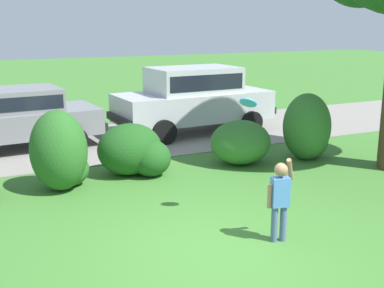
{
  "coord_description": "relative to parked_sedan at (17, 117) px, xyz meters",
  "views": [
    {
      "loc": [
        -3.24,
        -5.76,
        3.19
      ],
      "look_at": [
        0.47,
        1.94,
        1.1
      ],
      "focal_mm": 47.0,
      "sensor_mm": 36.0,
      "label": 1
    }
  ],
  "objects": [
    {
      "name": "shrub_centre_right",
      "position": [
        4.4,
        -3.65,
        -0.34
      ],
      "size": [
        1.42,
        1.25,
        1.02
      ],
      "color": "#33702B",
      "rests_on": "ground"
    },
    {
      "name": "driveway_strip",
      "position": [
        1.81,
        -0.22,
        -0.84
      ],
      "size": [
        28.0,
        4.4,
        0.02
      ],
      "primitive_type": "cube",
      "color": "gray",
      "rests_on": "ground"
    },
    {
      "name": "shrub_centre",
      "position": [
        1.95,
        -3.4,
        -0.34
      ],
      "size": [
        1.48,
        1.31,
        1.1
      ],
      "color": "#1E511C",
      "rests_on": "ground"
    },
    {
      "name": "shrub_far_end",
      "position": [
        6.06,
        -3.94,
        -0.15
      ],
      "size": [
        1.22,
        1.15,
        1.58
      ],
      "color": "#33702B",
      "rests_on": "ground"
    },
    {
      "name": "ground_plane",
      "position": [
        1.81,
        -7.43,
        -0.85
      ],
      "size": [
        80.0,
        80.0,
        0.0
      ],
      "primitive_type": "plane",
      "color": "#3D752D"
    },
    {
      "name": "shrub_centre_left",
      "position": [
        0.34,
        -3.67,
        -0.13
      ],
      "size": [
        1.15,
        1.23,
        1.57
      ],
      "color": "#286023",
      "rests_on": "ground"
    },
    {
      "name": "parked_sedan",
      "position": [
        0.0,
        0.0,
        0.0
      ],
      "size": [
        4.5,
        2.29,
        1.56
      ],
      "color": "gray",
      "rests_on": "ground"
    },
    {
      "name": "frisbee",
      "position": [
        2.78,
        -6.5,
        1.1
      ],
      "size": [
        0.31,
        0.27,
        0.25
      ],
      "color": "#337FDB"
    },
    {
      "name": "child_thrower",
      "position": [
        2.75,
        -7.49,
        -0.13
      ],
      "size": [
        0.47,
        0.23,
        1.29
      ],
      "color": "#4C608C",
      "rests_on": "ground"
    },
    {
      "name": "parked_suv",
      "position": [
        4.87,
        -0.2,
        0.23
      ],
      "size": [
        4.77,
        2.25,
        1.92
      ],
      "color": "silver",
      "rests_on": "ground"
    }
  ]
}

